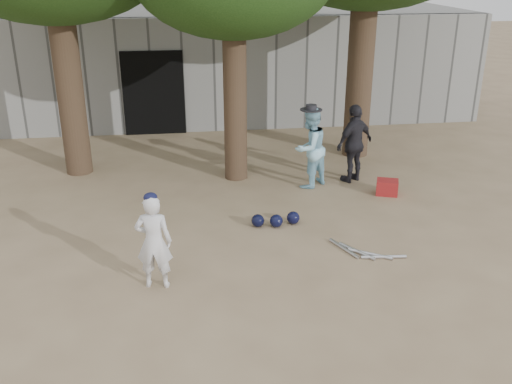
{
  "coord_description": "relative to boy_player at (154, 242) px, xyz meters",
  "views": [
    {
      "loc": [
        -0.52,
        -7.28,
        4.37
      ],
      "look_at": [
        0.6,
        1.0,
        0.95
      ],
      "focal_mm": 40.0,
      "sensor_mm": 36.0,
      "label": 1
    }
  ],
  "objects": [
    {
      "name": "red_bag",
      "position": [
        4.48,
        2.88,
        -0.56
      ],
      "size": [
        0.5,
        0.44,
        0.3
      ],
      "primitive_type": "cube",
      "rotation": [
        0.0,
        0.0,
        -0.35
      ],
      "color": "maroon",
      "rests_on": "ground"
    },
    {
      "name": "helmet_row",
      "position": [
        2.03,
        1.74,
        -0.59
      ],
      "size": [
        0.87,
        0.32,
        0.23
      ],
      "color": "black",
      "rests_on": "ground"
    },
    {
      "name": "spectator_dark",
      "position": [
        4.01,
        3.71,
        0.12
      ],
      "size": [
        1.04,
        0.84,
        1.65
      ],
      "primitive_type": "imported",
      "rotation": [
        0.0,
        0.0,
        3.67
      ],
      "color": "black",
      "rests_on": "ground"
    },
    {
      "name": "spectator_blue",
      "position": [
        3.02,
        3.54,
        0.12
      ],
      "size": [
        1.01,
        0.98,
        1.65
      ],
      "primitive_type": "imported",
      "rotation": [
        0.0,
        0.0,
        3.8
      ],
      "color": "#98D4EB",
      "rests_on": "ground"
    },
    {
      "name": "bat_pile",
      "position": [
        3.25,
        0.51,
        -0.68
      ],
      "size": [
        1.06,
        0.8,
        0.06
      ],
      "color": "#B6B5BD",
      "rests_on": "ground"
    },
    {
      "name": "boy_player",
      "position": [
        0.0,
        0.0,
        0.0
      ],
      "size": [
        0.56,
        0.41,
        1.41
      ],
      "primitive_type": "imported",
      "rotation": [
        0.0,
        0.0,
        3.0
      ],
      "color": "silver",
      "rests_on": "ground"
    },
    {
      "name": "ground",
      "position": [
        0.99,
        0.04,
        -0.71
      ],
      "size": [
        70.0,
        70.0,
        0.0
      ],
      "primitive_type": "plane",
      "color": "#937C5E",
      "rests_on": "ground"
    },
    {
      "name": "back_building",
      "position": [
        0.98,
        10.38,
        0.79
      ],
      "size": [
        16.0,
        5.24,
        3.0
      ],
      "color": "gray",
      "rests_on": "ground"
    }
  ]
}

